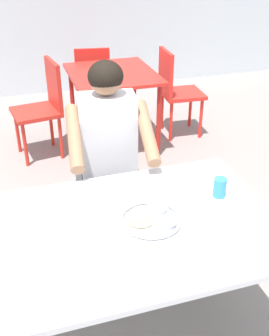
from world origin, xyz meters
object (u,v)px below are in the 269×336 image
diner_foreground (110,149)px  table_background_red (112,82)px  chair_red_left (44,103)px  chair_red_right (175,88)px  thali_tray (152,220)px  drinking_cup (220,187)px  table_foreground (141,235)px  chair_foreground (106,167)px  chair_red_far (93,79)px

diner_foreground → table_background_red: size_ratio=1.44×
chair_red_left → chair_red_right: chair_red_left is taller
thali_tray → table_background_red: bearing=79.9°
drinking_cup → chair_red_right: size_ratio=0.12×
table_foreground → diner_foreground: diner_foreground is taller
chair_foreground → table_background_red: bearing=73.2°
table_background_red → chair_red_left: size_ratio=0.98×
chair_red_left → chair_red_right: size_ratio=1.01×
chair_red_right → chair_red_far: bearing=139.3°
thali_tray → chair_foreground: 0.95m
table_foreground → chair_red_left: bearing=95.2°
table_background_red → chair_red_right: bearing=3.4°
chair_foreground → diner_foreground: 0.33m
thali_tray → table_foreground: bearing=-179.9°
drinking_cup → chair_red_right: (0.66, 2.17, -0.27)m
table_background_red → chair_red_far: bearing=94.8°
chair_red_left → thali_tray: bearing=-83.5°
chair_red_right → table_foreground: bearing=-115.9°
table_background_red → chair_red_left: chair_red_left is taller
thali_tray → chair_red_far: (0.34, 2.88, -0.25)m
table_foreground → drinking_cup: bearing=12.8°
drinking_cup → diner_foreground: 0.73m
drinking_cup → diner_foreground: bearing=124.1°
chair_red_left → chair_red_right: bearing=2.2°
table_background_red → chair_red_right: 0.67m
table_foreground → thali_tray: 0.09m
thali_tray → chair_red_left: bearing=96.5°
drinking_cup → chair_red_right: chair_red_right is taller
chair_red_left → chair_red_far: 0.89m
chair_red_far → chair_red_left: bearing=-132.1°
thali_tray → chair_red_far: chair_red_far is taller
thali_tray → table_background_red: size_ratio=0.33×
table_background_red → chair_red_right: chair_red_right is taller
thali_tray → chair_red_left: (-0.25, 2.22, -0.22)m
thali_tray → chair_red_left: 2.24m
diner_foreground → chair_red_right: bearing=55.6°
thali_tray → chair_red_far: size_ratio=0.34×
table_foreground → chair_foreground: (0.06, 0.93, -0.15)m
table_foreground → chair_red_left: chair_red_left is taller
thali_tray → chair_red_right: 2.51m
diner_foreground → table_foreground: bearing=-92.8°
drinking_cup → diner_foreground: (-0.41, 0.61, -0.03)m
diner_foreground → chair_red_right: (1.07, 1.56, -0.24)m
chair_red_left → chair_red_right: (1.30, 0.05, -0.00)m
chair_red_right → table_background_red: bearing=-176.6°
thali_tray → diner_foreground: bearing=91.4°
table_foreground → diner_foreground: bearing=87.2°
chair_foreground → diner_foreground: (-0.02, -0.22, 0.25)m
chair_foreground → chair_red_far: (0.34, 1.95, -0.03)m
table_background_red → drinking_cup: bearing=-90.1°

